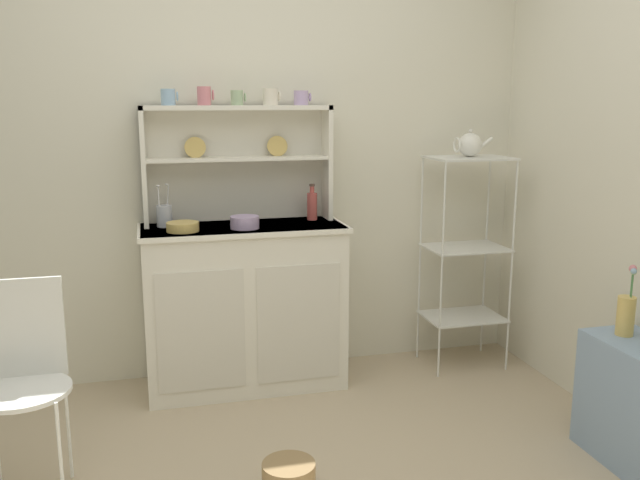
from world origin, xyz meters
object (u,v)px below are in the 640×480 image
at_px(hutch_cabinet, 245,305).
at_px(cup_sky_0, 168,97).
at_px(utensil_jar, 164,216).
at_px(bowl_mixing_large, 183,227).
at_px(flower_vase, 626,313).
at_px(side_shelf_blue, 637,404).
at_px(jam_bottle, 312,205).
at_px(bakers_rack, 466,240).
at_px(porcelain_teapot, 470,145).
at_px(wire_chair, 23,369).
at_px(hutch_shelf_unit, 237,153).

bearing_deg(hutch_cabinet, cup_sky_0, 160.40).
relative_size(hutch_cabinet, utensil_jar, 4.79).
relative_size(bowl_mixing_large, flower_vase, 0.52).
bearing_deg(cup_sky_0, side_shelf_blue, -36.28).
relative_size(side_shelf_blue, jam_bottle, 2.69).
height_order(bakers_rack, utensil_jar, bakers_rack).
xyz_separation_m(cup_sky_0, jam_bottle, (0.74, -0.04, -0.57)).
distance_m(hutch_cabinet, side_shelf_blue, 1.92).
relative_size(hutch_cabinet, bakers_rack, 0.88).
xyz_separation_m(bowl_mixing_large, utensil_jar, (-0.08, 0.15, 0.04)).
bearing_deg(hutch_cabinet, bakers_rack, -0.75).
height_order(hutch_cabinet, porcelain_teapot, porcelain_teapot).
xyz_separation_m(wire_chair, porcelain_teapot, (2.23, 0.80, 0.76)).
bearing_deg(side_shelf_blue, bowl_mixing_large, 147.44).
distance_m(side_shelf_blue, porcelain_teapot, 1.58).
distance_m(hutch_shelf_unit, bowl_mixing_large, 0.52).
bearing_deg(bakers_rack, hutch_shelf_unit, 171.93).
distance_m(wire_chair, cup_sky_0, 1.52).
relative_size(cup_sky_0, utensil_jar, 0.39).
height_order(hutch_shelf_unit, bakers_rack, hutch_shelf_unit).
xyz_separation_m(hutch_cabinet, cup_sky_0, (-0.34, 0.12, 1.08)).
xyz_separation_m(wire_chair, flower_vase, (2.44, -0.27, 0.11)).
xyz_separation_m(hutch_cabinet, bowl_mixing_large, (-0.31, -0.07, 0.45)).
bearing_deg(jam_bottle, bakers_rack, -6.74).
bearing_deg(hutch_shelf_unit, flower_vase, -40.37).
relative_size(hutch_cabinet, cup_sky_0, 12.41).
bearing_deg(bowl_mixing_large, side_shelf_blue, -32.56).
distance_m(bowl_mixing_large, flower_vase, 2.08).
bearing_deg(hutch_cabinet, hutch_shelf_unit, 90.00).
distance_m(hutch_shelf_unit, flower_vase, 2.04).
xyz_separation_m(bowl_mixing_large, jam_bottle, (0.70, 0.16, 0.06)).
relative_size(bakers_rack, porcelain_teapot, 5.44).
bearing_deg(bowl_mixing_large, cup_sky_0, 99.85).
xyz_separation_m(bakers_rack, wire_chair, (-2.23, -0.80, -0.22)).
relative_size(bowl_mixing_large, utensil_jar, 0.73).
relative_size(cup_sky_0, porcelain_teapot, 0.39).
distance_m(utensil_jar, flower_vase, 2.23).
bearing_deg(hutch_shelf_unit, cup_sky_0, -173.33).
bearing_deg(side_shelf_blue, hutch_shelf_unit, 137.02).
distance_m(hutch_cabinet, porcelain_teapot, 1.51).
height_order(wire_chair, jam_bottle, jam_bottle).
bearing_deg(utensil_jar, jam_bottle, 0.60).
xyz_separation_m(hutch_shelf_unit, porcelain_teapot, (1.26, -0.18, 0.04)).
height_order(bakers_rack, jam_bottle, bakers_rack).
distance_m(hutch_cabinet, jam_bottle, 0.65).
bearing_deg(side_shelf_blue, porcelain_teapot, 100.24).
distance_m(side_shelf_blue, bowl_mixing_large, 2.21).
distance_m(side_shelf_blue, wire_chair, 2.49).
bearing_deg(hutch_cabinet, utensil_jar, 168.74).
height_order(hutch_shelf_unit, cup_sky_0, cup_sky_0).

